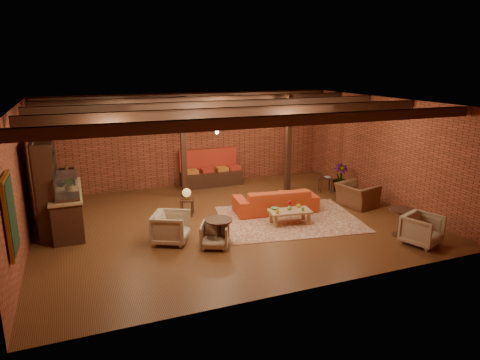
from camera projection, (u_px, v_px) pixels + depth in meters
name	position (u px, v px, depth m)	size (l,w,h in m)	color
floor	(230.00, 221.00, 11.73)	(10.00, 10.00, 0.00)	#3F1E0F
ceiling	(229.00, 103.00, 10.88)	(10.00, 8.00, 0.02)	black
wall_back	(190.00, 139.00, 14.90)	(10.00, 0.02, 3.20)	brown
wall_front	(305.00, 211.00, 7.71)	(10.00, 0.02, 3.20)	brown
wall_left	(20.00, 183.00, 9.55)	(0.02, 8.00, 3.20)	brown
wall_right	(383.00, 150.00, 13.06)	(0.02, 8.00, 3.20)	brown
ceiling_beams	(229.00, 108.00, 10.91)	(9.80, 6.40, 0.22)	black
ceiling_pipe	(210.00, 110.00, 12.41)	(0.12, 0.12, 9.60)	black
post_left	(183.00, 148.00, 13.43)	(0.16, 0.16, 3.20)	black
post_right	(289.00, 144.00, 14.08)	(0.16, 0.16, 3.20)	black
service_counter	(67.00, 199.00, 10.98)	(0.80, 2.50, 1.60)	black
plant_counter	(69.00, 181.00, 11.08)	(0.35, 0.39, 0.30)	#337F33
shelving_hutch	(48.00, 185.00, 10.82)	(0.52, 2.00, 2.40)	black
chalkboard_menu	(11.00, 215.00, 7.51)	(0.08, 0.96, 1.46)	black
banquette	(211.00, 171.00, 14.99)	(2.10, 0.70, 1.00)	#A82B1C
service_sign	(214.00, 120.00, 14.10)	(0.86, 0.06, 0.30)	orange
ceiling_spotlights	(229.00, 116.00, 10.97)	(6.40, 4.40, 0.28)	black
rug	(289.00, 219.00, 11.85)	(3.72, 2.84, 0.01)	maroon
sofa	(276.00, 200.00, 12.36)	(2.37, 0.93, 0.69)	#B93B19
coffee_table	(289.00, 212.00, 11.41)	(1.18, 0.70, 0.63)	#926744
side_table_lamp	(187.00, 195.00, 12.03)	(0.49, 0.49, 0.78)	black
round_table_left	(219.00, 228.00, 9.98)	(0.64, 0.64, 0.67)	black
armchair_a	(171.00, 226.00, 10.21)	(0.80, 0.75, 0.82)	beige
armchair_b	(215.00, 234.00, 9.96)	(0.63, 0.59, 0.65)	beige
armchair_right	(357.00, 191.00, 12.78)	(1.07, 0.70, 0.94)	brown
side_table_book	(325.00, 179.00, 14.26)	(0.56, 0.56, 0.51)	black
round_table_right	(401.00, 218.00, 10.60)	(0.60, 0.60, 0.70)	black
armchair_far	(422.00, 228.00, 10.11)	(0.78, 0.73, 0.80)	beige
plant_tall	(342.00, 151.00, 14.04)	(1.57, 1.57, 2.80)	#4C7F4C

